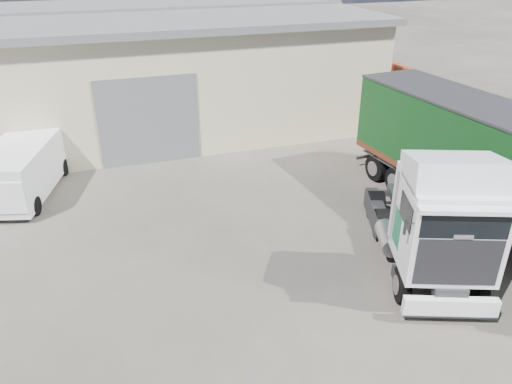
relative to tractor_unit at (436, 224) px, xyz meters
name	(u,v)px	position (x,y,z in m)	size (l,w,h in m)	color
ground	(284,298)	(-4.07, 0.35, -1.65)	(120.00, 120.00, 0.00)	#282520
warehouse	(45,74)	(-10.06, 16.34, 1.01)	(30.60, 12.60, 5.42)	#C1B994
brick_boundary_wall	(491,130)	(7.43, 6.35, -0.40)	(0.35, 26.00, 2.50)	#963C26
tractor_unit	(436,224)	(0.00, 0.00, 0.00)	(4.09, 6.14, 3.93)	black
box_trailer	(499,161)	(3.35, 1.68, 0.68)	(3.57, 11.67, 3.82)	#2D2D30
panel_van	(21,172)	(-10.87, 8.69, -0.67)	(3.07, 4.98, 1.90)	black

